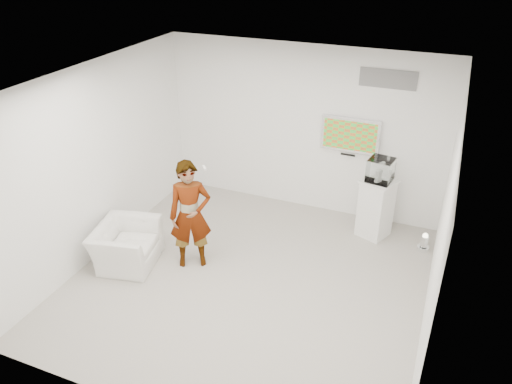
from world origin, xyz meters
TOP-DOWN VIEW (x-y plane):
  - room at (0.00, 0.00)m, footprint 5.01×5.01m
  - tv at (0.85, 2.45)m, footprint 1.00×0.08m
  - logo_decal at (1.35, 2.49)m, footprint 0.90×0.02m
  - person at (-0.97, 0.09)m, footprint 0.75×0.68m
  - armchair at (-1.92, -0.29)m, footprint 1.05×1.15m
  - pedestal at (1.48, 1.97)m, footprint 0.65×0.65m
  - floor_uplight at (2.33, 1.80)m, footprint 0.22×0.22m
  - vitrine at (1.48, 1.97)m, footprint 0.43×0.43m
  - console at (1.48, 1.97)m, footprint 0.11×0.16m
  - wii_remote at (-0.83, 0.34)m, footprint 0.11×0.11m

SIDE VIEW (x-z plane):
  - floor_uplight at x=2.33m, z-range 0.00..0.30m
  - armchair at x=-1.92m, z-range 0.00..0.65m
  - pedestal at x=1.48m, z-range 0.00..1.03m
  - person at x=-0.97m, z-range 0.00..1.73m
  - console at x=1.48m, z-range 1.03..1.24m
  - vitrine at x=1.48m, z-range 1.03..1.41m
  - room at x=0.00m, z-range 0.00..3.00m
  - tv at x=0.85m, z-range 1.25..1.85m
  - wii_remote at x=-0.83m, z-range 1.54..1.57m
  - logo_decal at x=1.35m, z-range 2.40..2.70m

